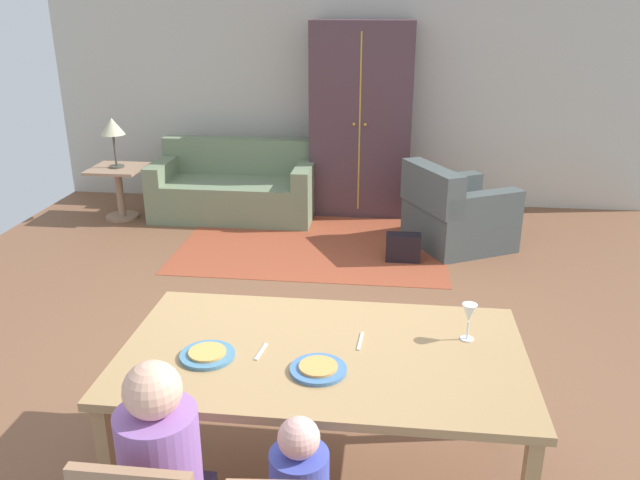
{
  "coord_description": "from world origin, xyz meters",
  "views": [
    {
      "loc": [
        0.54,
        -3.82,
        2.27
      ],
      "look_at": [
        0.1,
        -0.08,
        0.85
      ],
      "focal_mm": 35.48,
      "sensor_mm": 36.0,
      "label": 1
    }
  ],
  "objects_px": {
    "wine_glass": "(469,315)",
    "table_lamp": "(112,128)",
    "armoire": "(361,120)",
    "side_table": "(119,185)",
    "plate_near_child": "(318,369)",
    "dining_table": "(323,362)",
    "handbag": "(403,248)",
    "plate_near_man": "(207,355)",
    "armchair": "(455,214)",
    "couch": "(235,189)"
  },
  "relations": [
    {
      "from": "wine_glass",
      "to": "table_lamp",
      "type": "height_order",
      "value": "table_lamp"
    },
    {
      "from": "armoire",
      "to": "side_table",
      "type": "height_order",
      "value": "armoire"
    },
    {
      "from": "plate_near_child",
      "to": "table_lamp",
      "type": "relative_size",
      "value": 0.46
    },
    {
      "from": "dining_table",
      "to": "handbag",
      "type": "relative_size",
      "value": 5.85
    },
    {
      "from": "plate_near_man",
      "to": "table_lamp",
      "type": "relative_size",
      "value": 0.46
    },
    {
      "from": "armchair",
      "to": "armoire",
      "type": "distance_m",
      "value": 1.6
    },
    {
      "from": "table_lamp",
      "to": "dining_table",
      "type": "bearing_deg",
      "value": -55.17
    },
    {
      "from": "armoire",
      "to": "table_lamp",
      "type": "bearing_deg",
      "value": -167.21
    },
    {
      "from": "plate_near_child",
      "to": "couch",
      "type": "height_order",
      "value": "couch"
    },
    {
      "from": "dining_table",
      "to": "table_lamp",
      "type": "height_order",
      "value": "table_lamp"
    },
    {
      "from": "dining_table",
      "to": "handbag",
      "type": "height_order",
      "value": "dining_table"
    },
    {
      "from": "couch",
      "to": "side_table",
      "type": "relative_size",
      "value": 3.06
    },
    {
      "from": "plate_near_child",
      "to": "wine_glass",
      "type": "xyz_separation_m",
      "value": [
        0.67,
        0.36,
        0.12
      ]
    },
    {
      "from": "dining_table",
      "to": "handbag",
      "type": "distance_m",
      "value": 3.07
    },
    {
      "from": "dining_table",
      "to": "couch",
      "type": "distance_m",
      "value": 4.41
    },
    {
      "from": "plate_near_child",
      "to": "couch",
      "type": "distance_m",
      "value": 4.59
    },
    {
      "from": "plate_near_child",
      "to": "couch",
      "type": "bearing_deg",
      "value": 108.63
    },
    {
      "from": "plate_near_child",
      "to": "table_lamp",
      "type": "height_order",
      "value": "table_lamp"
    },
    {
      "from": "couch",
      "to": "dining_table",
      "type": "bearing_deg",
      "value": -70.62
    },
    {
      "from": "side_table",
      "to": "plate_near_man",
      "type": "bearing_deg",
      "value": -61.34
    },
    {
      "from": "wine_glass",
      "to": "handbag",
      "type": "height_order",
      "value": "wine_glass"
    },
    {
      "from": "dining_table",
      "to": "armchair",
      "type": "bearing_deg",
      "value": 75.13
    },
    {
      "from": "plate_near_man",
      "to": "side_table",
      "type": "relative_size",
      "value": 0.43
    },
    {
      "from": "plate_near_child",
      "to": "armchair",
      "type": "height_order",
      "value": "armchair"
    },
    {
      "from": "plate_near_man",
      "to": "armchair",
      "type": "height_order",
      "value": "armchair"
    },
    {
      "from": "wine_glass",
      "to": "handbag",
      "type": "bearing_deg",
      "value": 95.22
    },
    {
      "from": "armchair",
      "to": "table_lamp",
      "type": "xyz_separation_m",
      "value": [
        -3.63,
        0.43,
        0.69
      ]
    },
    {
      "from": "side_table",
      "to": "plate_near_child",
      "type": "bearing_deg",
      "value": -56.38
    },
    {
      "from": "armchair",
      "to": "side_table",
      "type": "bearing_deg",
      "value": 173.31
    },
    {
      "from": "armchair",
      "to": "table_lamp",
      "type": "bearing_deg",
      "value": 173.31
    },
    {
      "from": "plate_near_child",
      "to": "side_table",
      "type": "bearing_deg",
      "value": 123.62
    },
    {
      "from": "armchair",
      "to": "table_lamp",
      "type": "relative_size",
      "value": 2.15
    },
    {
      "from": "wine_glass",
      "to": "couch",
      "type": "height_order",
      "value": "wine_glass"
    },
    {
      "from": "couch",
      "to": "plate_near_child",
      "type": "bearing_deg",
      "value": -71.37
    },
    {
      "from": "couch",
      "to": "handbag",
      "type": "distance_m",
      "value": 2.21
    },
    {
      "from": "dining_table",
      "to": "plate_near_man",
      "type": "distance_m",
      "value": 0.53
    },
    {
      "from": "dining_table",
      "to": "table_lamp",
      "type": "relative_size",
      "value": 3.46
    },
    {
      "from": "couch",
      "to": "plate_near_man",
      "type": "bearing_deg",
      "value": -77.52
    },
    {
      "from": "plate_near_child",
      "to": "armoire",
      "type": "relative_size",
      "value": 0.12
    },
    {
      "from": "dining_table",
      "to": "wine_glass",
      "type": "xyz_separation_m",
      "value": [
        0.67,
        0.18,
        0.2
      ]
    },
    {
      "from": "dining_table",
      "to": "table_lamp",
      "type": "distance_m",
      "value": 4.75
    },
    {
      "from": "plate_near_child",
      "to": "table_lamp",
      "type": "xyz_separation_m",
      "value": [
        -2.71,
        4.07,
        0.24
      ]
    },
    {
      "from": "table_lamp",
      "to": "handbag",
      "type": "height_order",
      "value": "table_lamp"
    },
    {
      "from": "couch",
      "to": "table_lamp",
      "type": "bearing_deg",
      "value": -168.3
    },
    {
      "from": "side_table",
      "to": "handbag",
      "type": "height_order",
      "value": "side_table"
    },
    {
      "from": "plate_near_man",
      "to": "couch",
      "type": "xyz_separation_m",
      "value": [
        -0.94,
        4.27,
        -0.47
      ]
    },
    {
      "from": "wine_glass",
      "to": "couch",
      "type": "distance_m",
      "value": 4.54
    },
    {
      "from": "couch",
      "to": "armoire",
      "type": "height_order",
      "value": "armoire"
    },
    {
      "from": "dining_table",
      "to": "armchair",
      "type": "distance_m",
      "value": 3.6
    },
    {
      "from": "wine_glass",
      "to": "armoire",
      "type": "bearing_deg",
      "value": 99.91
    }
  ]
}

